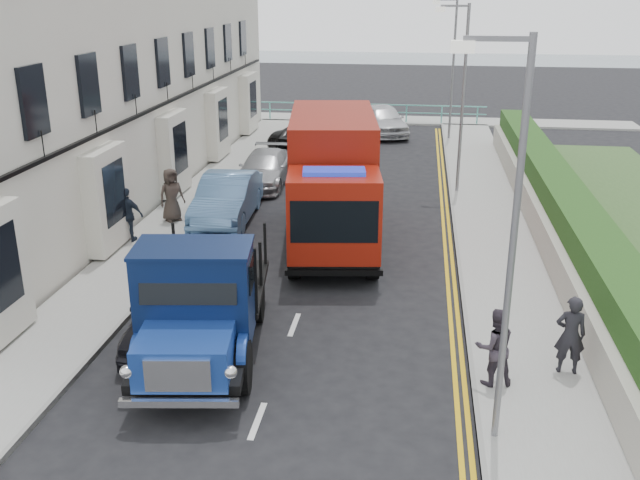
{
  "coord_description": "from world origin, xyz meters",
  "views": [
    {
      "loc": [
        2.71,
        -13.03,
        7.67
      ],
      "look_at": [
        0.32,
        4.14,
        1.4
      ],
      "focal_mm": 40.0,
      "sensor_mm": 36.0,
      "label": 1
    }
  ],
  "objects_px": {
    "lamp_near": "(507,228)",
    "bedford_lorry": "(198,313)",
    "lamp_far": "(451,61)",
    "parked_car_front": "(173,309)",
    "red_lorry": "(333,178)",
    "lamp_mid": "(460,89)",
    "pedestrian_east_near": "(570,335)"
  },
  "relations": [
    {
      "from": "lamp_mid",
      "to": "pedestrian_east_near",
      "type": "distance_m",
      "value": 14.01
    },
    {
      "from": "lamp_far",
      "to": "pedestrian_east_near",
      "type": "relative_size",
      "value": 4.14
    },
    {
      "from": "lamp_mid",
      "to": "parked_car_front",
      "type": "distance_m",
      "value": 15.03
    },
    {
      "from": "lamp_near",
      "to": "parked_car_front",
      "type": "relative_size",
      "value": 1.69
    },
    {
      "from": "lamp_far",
      "to": "lamp_near",
      "type": "bearing_deg",
      "value": -90.0
    },
    {
      "from": "lamp_far",
      "to": "pedestrian_east_near",
      "type": "bearing_deg",
      "value": -85.68
    },
    {
      "from": "lamp_near",
      "to": "bedford_lorry",
      "type": "height_order",
      "value": "lamp_near"
    },
    {
      "from": "pedestrian_east_near",
      "to": "parked_car_front",
      "type": "bearing_deg",
      "value": -2.42
    },
    {
      "from": "lamp_far",
      "to": "parked_car_front",
      "type": "bearing_deg",
      "value": -106.42
    },
    {
      "from": "lamp_mid",
      "to": "bedford_lorry",
      "type": "bearing_deg",
      "value": -112.19
    },
    {
      "from": "lamp_mid",
      "to": "parked_car_front",
      "type": "xyz_separation_m",
      "value": [
        -6.78,
        -13.0,
        -3.29
      ]
    },
    {
      "from": "bedford_lorry",
      "to": "red_lorry",
      "type": "distance_m",
      "value": 8.37
    },
    {
      "from": "lamp_near",
      "to": "red_lorry",
      "type": "xyz_separation_m",
      "value": [
        -3.99,
        9.93,
        -1.93
      ]
    },
    {
      "from": "bedford_lorry",
      "to": "parked_car_front",
      "type": "xyz_separation_m",
      "value": [
        -0.98,
        1.2,
        -0.56
      ]
    },
    {
      "from": "lamp_far",
      "to": "pedestrian_east_near",
      "type": "height_order",
      "value": "lamp_far"
    },
    {
      "from": "bedford_lorry",
      "to": "pedestrian_east_near",
      "type": "relative_size",
      "value": 3.57
    },
    {
      "from": "bedford_lorry",
      "to": "red_lorry",
      "type": "relative_size",
      "value": 0.79
    },
    {
      "from": "lamp_near",
      "to": "bedford_lorry",
      "type": "bearing_deg",
      "value": 162.77
    },
    {
      "from": "lamp_mid",
      "to": "bedford_lorry",
      "type": "xyz_separation_m",
      "value": [
        -5.79,
        -14.2,
        -2.73
      ]
    },
    {
      "from": "red_lorry",
      "to": "lamp_near",
      "type": "bearing_deg",
      "value": -75.66
    },
    {
      "from": "lamp_near",
      "to": "pedestrian_east_near",
      "type": "relative_size",
      "value": 4.14
    },
    {
      "from": "pedestrian_east_near",
      "to": "lamp_far",
      "type": "bearing_deg",
      "value": -84.34
    },
    {
      "from": "parked_car_front",
      "to": "pedestrian_east_near",
      "type": "bearing_deg",
      "value": -8.62
    },
    {
      "from": "bedford_lorry",
      "to": "lamp_mid",
      "type": "bearing_deg",
      "value": 60.17
    },
    {
      "from": "red_lorry",
      "to": "pedestrian_east_near",
      "type": "relative_size",
      "value": 4.54
    },
    {
      "from": "lamp_mid",
      "to": "red_lorry",
      "type": "height_order",
      "value": "lamp_mid"
    },
    {
      "from": "red_lorry",
      "to": "lamp_mid",
      "type": "bearing_deg",
      "value": 49.11
    },
    {
      "from": "lamp_far",
      "to": "parked_car_front",
      "type": "relative_size",
      "value": 1.69
    },
    {
      "from": "lamp_far",
      "to": "bedford_lorry",
      "type": "distance_m",
      "value": 25.04
    },
    {
      "from": "bedford_lorry",
      "to": "lamp_far",
      "type": "bearing_deg",
      "value": 68.9
    },
    {
      "from": "lamp_near",
      "to": "lamp_mid",
      "type": "bearing_deg",
      "value": 90.0
    },
    {
      "from": "lamp_near",
      "to": "red_lorry",
      "type": "distance_m",
      "value": 10.87
    }
  ]
}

